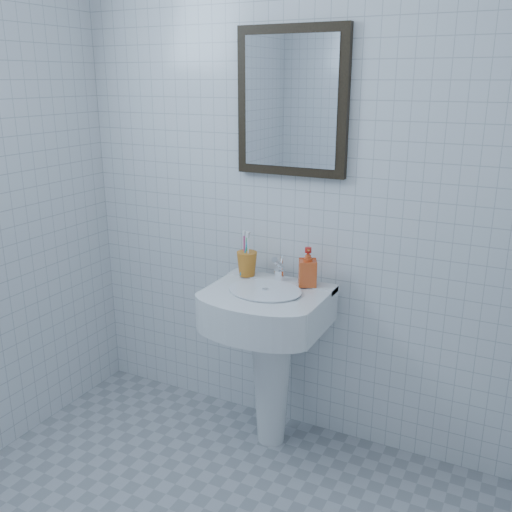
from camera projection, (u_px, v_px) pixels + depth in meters
The scene contains 6 objects.
wall_back at pixel (296, 172), 2.51m from camera, with size 2.20×0.02×2.50m, color silver.
washbasin at pixel (270, 340), 2.55m from camera, with size 0.51×0.37×0.79m.
faucet at pixel (279, 270), 2.54m from camera, with size 0.05×0.11×0.12m.
toothbrush_cup at pixel (247, 264), 2.60m from camera, with size 0.09×0.09×0.11m, color orange, non-canonical shape.
soap_dispenser at pixel (308, 267), 2.47m from camera, with size 0.08×0.08×0.17m, color red.
wall_mirror at pixel (292, 102), 2.41m from camera, with size 0.50×0.04×0.62m.
Camera 1 is at (0.97, -1.11, 1.65)m, focal length 40.00 mm.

